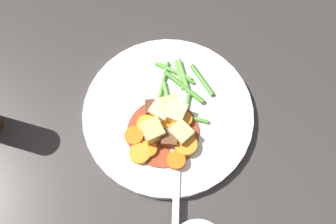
% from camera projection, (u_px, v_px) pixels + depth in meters
% --- Properties ---
extents(ground_plane, '(3.00, 3.00, 0.00)m').
position_uv_depth(ground_plane, '(168.00, 116.00, 0.66)').
color(ground_plane, '#383330').
extents(dinner_plate, '(0.28, 0.28, 0.02)m').
position_uv_depth(dinner_plate, '(168.00, 114.00, 0.65)').
color(dinner_plate, white).
rests_on(dinner_plate, ground_plane).
extents(stew_sauce, '(0.11, 0.11, 0.00)m').
position_uv_depth(stew_sauce, '(163.00, 133.00, 0.63)').
color(stew_sauce, '#93381E').
rests_on(stew_sauce, dinner_plate).
extents(carrot_slice_0, '(0.04, 0.04, 0.01)m').
position_uv_depth(carrot_slice_0, '(134.00, 136.00, 0.62)').
color(carrot_slice_0, orange).
rests_on(carrot_slice_0, dinner_plate).
extents(carrot_slice_1, '(0.04, 0.04, 0.01)m').
position_uv_depth(carrot_slice_1, '(140.00, 154.00, 0.61)').
color(carrot_slice_1, orange).
rests_on(carrot_slice_1, dinner_plate).
extents(carrot_slice_2, '(0.04, 0.04, 0.01)m').
position_uv_depth(carrot_slice_2, '(186.00, 145.00, 0.61)').
color(carrot_slice_2, orange).
rests_on(carrot_slice_2, dinner_plate).
extents(carrot_slice_3, '(0.03, 0.03, 0.01)m').
position_uv_depth(carrot_slice_3, '(176.00, 161.00, 0.60)').
color(carrot_slice_3, orange).
rests_on(carrot_slice_3, dinner_plate).
extents(carrot_slice_4, '(0.04, 0.04, 0.01)m').
position_uv_depth(carrot_slice_4, '(149.00, 149.00, 0.61)').
color(carrot_slice_4, orange).
rests_on(carrot_slice_4, dinner_plate).
extents(carrot_slice_5, '(0.03, 0.03, 0.01)m').
position_uv_depth(carrot_slice_5, '(184.00, 121.00, 0.63)').
color(carrot_slice_5, orange).
rests_on(carrot_slice_5, dinner_plate).
extents(carrot_slice_6, '(0.05, 0.05, 0.01)m').
position_uv_depth(carrot_slice_6, '(168.00, 125.00, 0.63)').
color(carrot_slice_6, orange).
rests_on(carrot_slice_6, dinner_plate).
extents(carrot_slice_7, '(0.03, 0.03, 0.01)m').
position_uv_depth(carrot_slice_7, '(146.00, 125.00, 0.62)').
color(carrot_slice_7, orange).
rests_on(carrot_slice_7, dinner_plate).
extents(potato_chunk_0, '(0.04, 0.04, 0.02)m').
position_uv_depth(potato_chunk_0, '(171.00, 106.00, 0.63)').
color(potato_chunk_0, '#DBBC6B').
rests_on(potato_chunk_0, dinner_plate).
extents(potato_chunk_1, '(0.04, 0.04, 0.03)m').
position_uv_depth(potato_chunk_1, '(177.00, 111.00, 0.63)').
color(potato_chunk_1, '#EAD68C').
rests_on(potato_chunk_1, dinner_plate).
extents(potato_chunk_2, '(0.03, 0.03, 0.02)m').
position_uv_depth(potato_chunk_2, '(161.00, 111.00, 0.63)').
color(potato_chunk_2, '#EAD68C').
rests_on(potato_chunk_2, dinner_plate).
extents(potato_chunk_3, '(0.04, 0.04, 0.03)m').
position_uv_depth(potato_chunk_3, '(155.00, 133.00, 0.61)').
color(potato_chunk_3, '#DBBC6B').
rests_on(potato_chunk_3, dinner_plate).
extents(potato_chunk_4, '(0.03, 0.04, 0.03)m').
position_uv_depth(potato_chunk_4, '(181.00, 133.00, 0.61)').
color(potato_chunk_4, '#E5CC7A').
rests_on(potato_chunk_4, dinner_plate).
extents(meat_chunk_0, '(0.03, 0.03, 0.02)m').
position_uv_depth(meat_chunk_0, '(153.00, 108.00, 0.63)').
color(meat_chunk_0, '#56331E').
rests_on(meat_chunk_0, dinner_plate).
extents(meat_chunk_1, '(0.03, 0.03, 0.02)m').
position_uv_depth(meat_chunk_1, '(170.00, 138.00, 0.61)').
color(meat_chunk_1, brown).
rests_on(meat_chunk_1, dinner_plate).
extents(green_bean_0, '(0.05, 0.05, 0.01)m').
position_uv_depth(green_bean_0, '(183.00, 76.00, 0.66)').
color(green_bean_0, '#66AD42').
rests_on(green_bean_0, dinner_plate).
extents(green_bean_1, '(0.04, 0.04, 0.01)m').
position_uv_depth(green_bean_1, '(179.00, 75.00, 0.66)').
color(green_bean_1, '#66AD42').
rests_on(green_bean_1, dinner_plate).
extents(green_bean_2, '(0.03, 0.08, 0.01)m').
position_uv_depth(green_bean_2, '(182.00, 116.00, 0.63)').
color(green_bean_2, '#599E38').
rests_on(green_bean_2, dinner_plate).
extents(green_bean_3, '(0.08, 0.03, 0.01)m').
position_uv_depth(green_bean_3, '(163.00, 82.00, 0.66)').
color(green_bean_3, '#599E38').
rests_on(green_bean_3, dinner_plate).
extents(green_bean_4, '(0.05, 0.05, 0.01)m').
position_uv_depth(green_bean_4, '(167.00, 98.00, 0.65)').
color(green_bean_4, '#66AD42').
rests_on(green_bean_4, dinner_plate).
extents(green_bean_5, '(0.01, 0.06, 0.01)m').
position_uv_depth(green_bean_5, '(178.00, 74.00, 0.66)').
color(green_bean_5, '#4C8E33').
rests_on(green_bean_5, dinner_plate).
extents(green_bean_6, '(0.04, 0.06, 0.01)m').
position_uv_depth(green_bean_6, '(202.00, 80.00, 0.66)').
color(green_bean_6, '#4C8E33').
rests_on(green_bean_6, dinner_plate).
extents(green_bean_7, '(0.06, 0.03, 0.01)m').
position_uv_depth(green_bean_7, '(186.00, 110.00, 0.64)').
color(green_bean_7, '#4C8E33').
rests_on(green_bean_7, dinner_plate).
extents(green_bean_8, '(0.01, 0.07, 0.01)m').
position_uv_depth(green_bean_8, '(173.00, 71.00, 0.67)').
color(green_bean_8, '#66AD42').
rests_on(green_bean_8, dinner_plate).
extents(green_bean_9, '(0.02, 0.08, 0.01)m').
position_uv_depth(green_bean_9, '(184.00, 87.00, 0.65)').
color(green_bean_9, '#4C8E33').
rests_on(green_bean_9, dinner_plate).
extents(fork, '(0.16, 0.10, 0.00)m').
position_uv_depth(fork, '(177.00, 173.00, 0.60)').
color(fork, silver).
rests_on(fork, dinner_plate).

